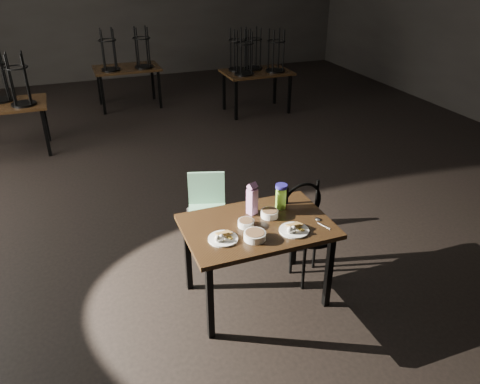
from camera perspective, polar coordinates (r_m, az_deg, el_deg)
name	(u,v)px	position (r m, az deg, el deg)	size (l,w,h in m)	color
main_table	(257,232)	(3.87, 2.12, -4.93)	(1.20, 0.80, 0.75)	black
plate_left	(223,237)	(3.63, -2.11, -5.56)	(0.23, 0.23, 0.08)	white
plate_right	(294,229)	(3.75, 6.60, -4.50)	(0.24, 0.24, 0.08)	white
bowl_near	(246,223)	(3.79, 0.74, -3.81)	(0.13, 0.13, 0.05)	white
bowl_far	(270,213)	(3.92, 3.63, -2.61)	(0.15, 0.15, 0.06)	white
bowl_big	(255,236)	(3.63, 1.81, -5.33)	(0.17, 0.17, 0.06)	white
juice_carton	(252,199)	(3.91, 1.49, -0.91)	(0.09, 0.09, 0.29)	#801773
water_bottle	(281,196)	(4.02, 5.02, -0.51)	(0.11, 0.11, 0.22)	#8FD43E
spoon	(319,220)	(3.92, 9.57, -3.41)	(0.06, 0.20, 0.01)	silver
bentwood_chair	(307,225)	(4.25, 8.20, -3.99)	(0.44, 0.43, 0.91)	black
school_chair	(207,205)	(4.67, -4.06, -1.60)	(0.46, 0.46, 0.79)	#69A481
bg_table_right	(255,68)	(8.70, 1.85, 14.83)	(1.20, 0.80, 1.48)	black
bg_table_far	(127,68)	(9.22, -13.63, 14.53)	(1.20, 0.80, 1.48)	black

